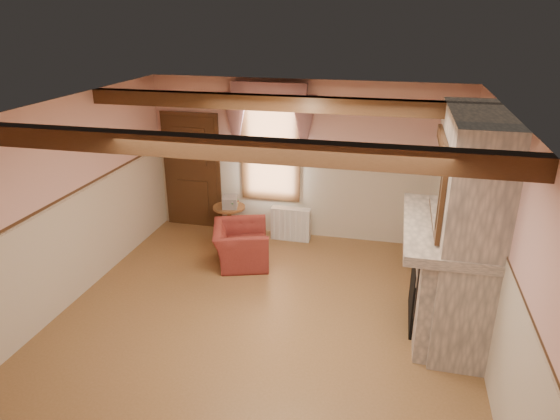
% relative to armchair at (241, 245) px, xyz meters
% --- Properties ---
extents(floor, '(5.50, 6.00, 0.01)m').
position_rel_armchair_xyz_m(floor, '(0.77, -1.64, -0.32)').
color(floor, brown).
rests_on(floor, ground).
extents(ceiling, '(5.50, 6.00, 0.01)m').
position_rel_armchair_xyz_m(ceiling, '(0.77, -1.64, 2.48)').
color(ceiling, silver).
rests_on(ceiling, wall_back).
extents(wall_back, '(5.50, 0.02, 2.80)m').
position_rel_armchair_xyz_m(wall_back, '(0.77, 1.36, 1.08)').
color(wall_back, '#D69E94').
rests_on(wall_back, floor).
extents(wall_front, '(5.50, 0.02, 2.80)m').
position_rel_armchair_xyz_m(wall_front, '(0.77, -4.64, 1.08)').
color(wall_front, '#D69E94').
rests_on(wall_front, floor).
extents(wall_left, '(0.02, 6.00, 2.80)m').
position_rel_armchair_xyz_m(wall_left, '(-1.98, -1.64, 1.08)').
color(wall_left, '#D69E94').
rests_on(wall_left, floor).
extents(wall_right, '(0.02, 6.00, 2.80)m').
position_rel_armchair_xyz_m(wall_right, '(3.52, -1.64, 1.08)').
color(wall_right, '#D69E94').
rests_on(wall_right, floor).
extents(wainscot, '(5.50, 6.00, 1.50)m').
position_rel_armchair_xyz_m(wainscot, '(0.77, -1.64, 0.43)').
color(wainscot, '#C4B19E').
rests_on(wainscot, floor).
extents(chair_rail, '(5.50, 6.00, 0.08)m').
position_rel_armchair_xyz_m(chair_rail, '(0.77, -1.64, 1.18)').
color(chair_rail, black).
rests_on(chair_rail, wainscot).
extents(firebox, '(0.20, 0.95, 0.90)m').
position_rel_armchair_xyz_m(firebox, '(2.77, -1.04, 0.13)').
color(firebox, black).
rests_on(firebox, floor).
extents(armchair, '(1.12, 1.20, 0.64)m').
position_rel_armchair_xyz_m(armchair, '(0.00, 0.00, 0.00)').
color(armchair, maroon).
rests_on(armchair, floor).
extents(side_table, '(0.72, 0.72, 0.55)m').
position_rel_armchair_xyz_m(side_table, '(-0.54, 1.02, -0.04)').
color(side_table, brown).
rests_on(side_table, floor).
extents(book_stack, '(0.33, 0.37, 0.20)m').
position_rel_armchair_xyz_m(book_stack, '(-0.50, 0.99, 0.33)').
color(book_stack, '#B7AD8C').
rests_on(book_stack, side_table).
extents(radiator, '(0.70, 0.19, 0.60)m').
position_rel_armchair_xyz_m(radiator, '(0.60, 1.06, -0.02)').
color(radiator, silver).
rests_on(radiator, floor).
extents(bowl, '(0.36, 0.36, 0.09)m').
position_rel_armchair_xyz_m(bowl, '(3.02, -1.20, 1.14)').
color(bowl, brown).
rests_on(bowl, mantel).
extents(mantel_clock, '(0.14, 0.24, 0.20)m').
position_rel_armchair_xyz_m(mantel_clock, '(3.02, -0.24, 1.20)').
color(mantel_clock, black).
rests_on(mantel_clock, mantel).
extents(oil_lamp, '(0.11, 0.11, 0.28)m').
position_rel_armchair_xyz_m(oil_lamp, '(3.02, -0.81, 1.24)').
color(oil_lamp, '#D98C3D').
rests_on(oil_lamp, mantel).
extents(candle_red, '(0.06, 0.06, 0.16)m').
position_rel_armchair_xyz_m(candle_red, '(3.02, -1.49, 1.18)').
color(candle_red, '#AF1525').
rests_on(candle_red, mantel).
extents(jar_yellow, '(0.06, 0.06, 0.12)m').
position_rel_armchair_xyz_m(jar_yellow, '(3.02, -1.53, 1.16)').
color(jar_yellow, gold).
rests_on(jar_yellow, mantel).
extents(fireplace, '(0.85, 2.00, 2.80)m').
position_rel_armchair_xyz_m(fireplace, '(3.20, -1.04, 1.08)').
color(fireplace, gray).
rests_on(fireplace, floor).
extents(mantel, '(1.05, 2.05, 0.12)m').
position_rel_armchair_xyz_m(mantel, '(3.02, -1.04, 1.04)').
color(mantel, gray).
rests_on(mantel, fireplace).
extents(overmantel_mirror, '(0.06, 1.44, 1.04)m').
position_rel_armchair_xyz_m(overmantel_mirror, '(2.83, -1.04, 1.65)').
color(overmantel_mirror, silver).
rests_on(overmantel_mirror, fireplace).
extents(door, '(1.10, 0.10, 2.10)m').
position_rel_armchair_xyz_m(door, '(-1.33, 1.30, 0.73)').
color(door, black).
rests_on(door, floor).
extents(window, '(1.06, 0.08, 2.02)m').
position_rel_armchair_xyz_m(window, '(0.17, 1.33, 1.33)').
color(window, white).
rests_on(window, wall_back).
extents(window_drapes, '(1.30, 0.14, 1.40)m').
position_rel_armchair_xyz_m(window_drapes, '(0.17, 1.24, 1.93)').
color(window_drapes, gray).
rests_on(window_drapes, wall_back).
extents(ceiling_beam_front, '(5.50, 0.18, 0.20)m').
position_rel_armchair_xyz_m(ceiling_beam_front, '(0.77, -2.84, 2.38)').
color(ceiling_beam_front, black).
rests_on(ceiling_beam_front, ceiling).
extents(ceiling_beam_back, '(5.50, 0.18, 0.20)m').
position_rel_armchair_xyz_m(ceiling_beam_back, '(0.77, -0.44, 2.38)').
color(ceiling_beam_back, black).
rests_on(ceiling_beam_back, ceiling).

